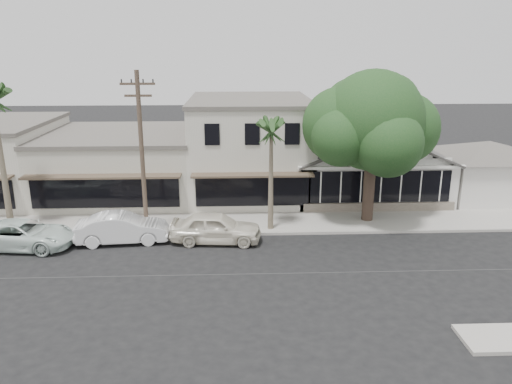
{
  "coord_description": "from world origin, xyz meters",
  "views": [
    {
      "loc": [
        -4.0,
        -21.09,
        10.14
      ],
      "look_at": [
        -2.88,
        6.0,
        2.21
      ],
      "focal_mm": 35.0,
      "sensor_mm": 36.0,
      "label": 1
    }
  ],
  "objects_px": {
    "car_2": "(23,235)",
    "car_1": "(122,228)",
    "utility_pole": "(142,151)",
    "shade_tree": "(371,123)",
    "car_0": "(216,228)"
  },
  "relations": [
    {
      "from": "car_0",
      "to": "utility_pole",
      "type": "bearing_deg",
      "value": 78.26
    },
    {
      "from": "shade_tree",
      "to": "utility_pole",
      "type": "bearing_deg",
      "value": -171.15
    },
    {
      "from": "utility_pole",
      "to": "car_2",
      "type": "distance_m",
      "value": 7.5
    },
    {
      "from": "utility_pole",
      "to": "car_0",
      "type": "relative_size",
      "value": 1.86
    },
    {
      "from": "utility_pole",
      "to": "car_1",
      "type": "distance_m",
      "value": 4.26
    },
    {
      "from": "utility_pole",
      "to": "car_2",
      "type": "height_order",
      "value": "utility_pole"
    },
    {
      "from": "utility_pole",
      "to": "car_1",
      "type": "relative_size",
      "value": 1.86
    },
    {
      "from": "car_1",
      "to": "car_2",
      "type": "height_order",
      "value": "car_1"
    },
    {
      "from": "shade_tree",
      "to": "car_1",
      "type": "bearing_deg",
      "value": -167.94
    },
    {
      "from": "car_2",
      "to": "car_1",
      "type": "bearing_deg",
      "value": -77.27
    },
    {
      "from": "car_1",
      "to": "car_2",
      "type": "xyz_separation_m",
      "value": [
        -5.0,
        -0.56,
        -0.07
      ]
    },
    {
      "from": "car_1",
      "to": "car_0",
      "type": "bearing_deg",
      "value": -97.46
    },
    {
      "from": "car_2",
      "to": "shade_tree",
      "type": "height_order",
      "value": "shade_tree"
    },
    {
      "from": "car_1",
      "to": "utility_pole",
      "type": "bearing_deg",
      "value": -54.16
    },
    {
      "from": "car_2",
      "to": "utility_pole",
      "type": "bearing_deg",
      "value": -69.55
    }
  ]
}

